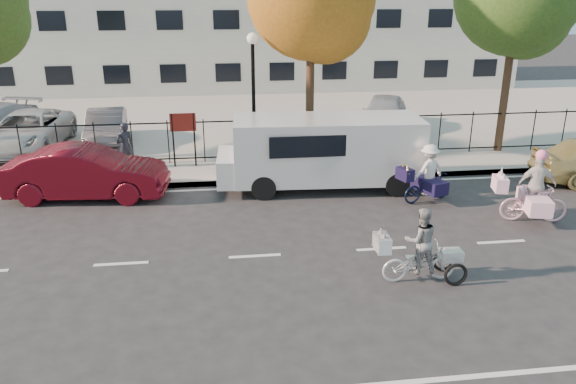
{
  "coord_description": "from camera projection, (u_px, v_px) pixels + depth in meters",
  "views": [
    {
      "loc": [
        -0.73,
        -11.62,
        5.81
      ],
      "look_at": [
        0.92,
        1.2,
        1.1
      ],
      "focal_mm": 35.0,
      "sensor_mm": 36.0,
      "label": 1
    }
  ],
  "objects": [
    {
      "name": "building",
      "position": [
        225.0,
        35.0,
        35.18
      ],
      "size": [
        34.0,
        10.0,
        6.0
      ],
      "primitive_type": "cube",
      "color": "silver",
      "rests_on": "ground"
    },
    {
      "name": "unicorn_bike",
      "position": [
        534.0,
        196.0,
        14.58
      ],
      "size": [
        2.0,
        1.43,
        1.97
      ],
      "rotation": [
        0.0,
        0.0,
        1.34
      ],
      "color": "beige",
      "rests_on": "ground"
    },
    {
      "name": "tree_mid",
      "position": [
        315.0,
        2.0,
        18.23
      ],
      "size": [
        4.2,
        4.2,
        7.7
      ],
      "color": "#442D1D",
      "rests_on": "ground"
    },
    {
      "name": "ground",
      "position": [
        255.0,
        256.0,
        12.91
      ],
      "size": [
        120.0,
        120.0,
        0.0
      ],
      "primitive_type": "plane",
      "color": "#333334"
    },
    {
      "name": "lamppost",
      "position": [
        253.0,
        76.0,
        18.24
      ],
      "size": [
        0.36,
        0.36,
        4.33
      ],
      "color": "black",
      "rests_on": "sidewalk"
    },
    {
      "name": "street_sign",
      "position": [
        183.0,
        129.0,
        18.54
      ],
      "size": [
        0.85,
        0.06,
        1.8
      ],
      "color": "black",
      "rests_on": "sidewalk"
    },
    {
      "name": "red_sedan",
      "position": [
        86.0,
        173.0,
        16.29
      ],
      "size": [
        4.73,
        2.03,
        1.51
      ],
      "primitive_type": "imported",
      "rotation": [
        0.0,
        0.0,
        1.48
      ],
      "color": "#570914",
      "rests_on": "ground"
    },
    {
      "name": "zebra_trike",
      "position": [
        420.0,
        253.0,
        11.65
      ],
      "size": [
        1.9,
        0.71,
        1.64
      ],
      "rotation": [
        0.0,
        0.0,
        1.56
      ],
      "color": "white",
      "rests_on": "ground"
    },
    {
      "name": "lot_car_c",
      "position": [
        106.0,
        127.0,
        21.5
      ],
      "size": [
        1.68,
        3.99,
        1.28
      ],
      "primitive_type": "imported",
      "rotation": [
        0.0,
        0.0,
        0.08
      ],
      "color": "#45464C",
      "rests_on": "parking_lot"
    },
    {
      "name": "sidewalk",
      "position": [
        241.0,
        172.0,
        18.57
      ],
      "size": [
        60.0,
        2.2,
        0.15
      ],
      "primitive_type": "cube",
      "color": "#A8A399",
      "rests_on": "ground"
    },
    {
      "name": "iron_fence",
      "position": [
        239.0,
        139.0,
        19.31
      ],
      "size": [
        58.0,
        0.06,
        1.5
      ],
      "primitive_type": null,
      "color": "black",
      "rests_on": "sidewalk"
    },
    {
      "name": "bull_bike",
      "position": [
        427.0,
        179.0,
        16.05
      ],
      "size": [
        1.86,
        1.32,
        1.68
      ],
      "rotation": [
        0.0,
        0.0,
        1.9
      ],
      "color": "black",
      "rests_on": "ground"
    },
    {
      "name": "lot_car_d",
      "position": [
        384.0,
        113.0,
        23.49
      ],
      "size": [
        3.18,
        4.63,
        1.46
      ],
      "primitive_type": "imported",
      "rotation": [
        0.0,
        0.0,
        -0.38
      ],
      "color": "#A5A7AD",
      "rests_on": "parking_lot"
    },
    {
      "name": "white_van",
      "position": [
        323.0,
        150.0,
        16.96
      ],
      "size": [
        6.22,
        2.38,
        2.17
      ],
      "rotation": [
        0.0,
        0.0,
        -0.06
      ],
      "color": "white",
      "rests_on": "ground"
    },
    {
      "name": "parking_lot",
      "position": [
        232.0,
        115.0,
        26.86
      ],
      "size": [
        60.0,
        15.6,
        0.15
      ],
      "primitive_type": "cube",
      "color": "#A8A399",
      "rests_on": "ground"
    },
    {
      "name": "curb",
      "position": [
        243.0,
        182.0,
        17.59
      ],
      "size": [
        60.0,
        0.1,
        0.15
      ],
      "primitive_type": "cube",
      "color": "#A8A399",
      "rests_on": "ground"
    },
    {
      "name": "pedestrian",
      "position": [
        125.0,
        145.0,
        18.48
      ],
      "size": [
        0.68,
        0.62,
        1.55
      ],
      "primitive_type": "imported",
      "rotation": [
        0.0,
        0.0,
        3.7
      ],
      "color": "black",
      "rests_on": "sidewalk"
    },
    {
      "name": "lot_car_b",
      "position": [
        28.0,
        131.0,
        20.73
      ],
      "size": [
        2.65,
        5.12,
        1.38
      ],
      "primitive_type": "imported",
      "rotation": [
        0.0,
        0.0,
        -0.07
      ],
      "color": "silver",
      "rests_on": "parking_lot"
    },
    {
      "name": "road_markings",
      "position": [
        255.0,
        256.0,
        12.91
      ],
      "size": [
        60.0,
        9.52,
        0.01
      ],
      "primitive_type": null,
      "color": "silver",
      "rests_on": "ground"
    }
  ]
}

